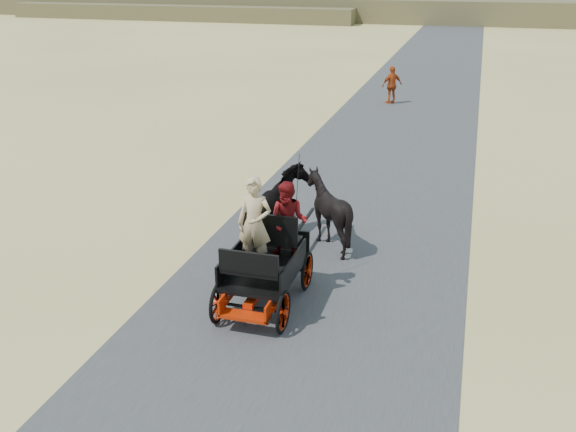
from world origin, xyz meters
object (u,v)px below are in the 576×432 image
(horse_left, at_px, (282,206))
(horse_right, at_px, (328,211))
(carriage, at_px, (265,286))
(pedestrian, at_px, (392,85))

(horse_left, bearing_deg, horse_right, -180.00)
(horse_right, bearing_deg, carriage, 79.61)
(carriage, bearing_deg, pedestrian, 90.54)
(pedestrian, bearing_deg, horse_left, 50.64)
(carriage, xyz_separation_m, pedestrian, (-0.18, 19.41, 0.50))
(horse_left, bearing_deg, pedestrian, -91.28)
(carriage, height_order, horse_left, horse_left)
(carriage, distance_m, horse_left, 3.09)
(horse_left, distance_m, pedestrian, 16.41)
(horse_left, xyz_separation_m, horse_right, (1.10, 0.00, 0.00))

